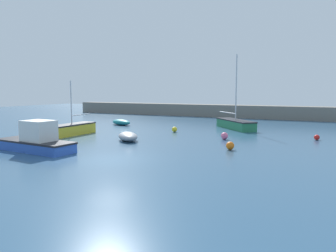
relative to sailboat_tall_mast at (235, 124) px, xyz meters
name	(u,v)px	position (x,y,z in m)	size (l,w,h in m)	color
ground_plane	(111,161)	(-2.70, -18.37, -0.64)	(120.00, 120.00, 0.20)	#2D5170
harbor_breakwater	(242,111)	(-2.70, 14.34, 0.39)	(58.39, 2.65, 1.86)	slate
sailboat_tall_mast	(235,124)	(0.00, 0.00, 0.00)	(5.31, 5.66, 7.77)	#287A4C
rowboat_blue_near	(121,122)	(-13.05, -2.13, -0.21)	(3.30, 2.27, 0.65)	teal
sailboat_short_mast	(72,129)	(-12.18, -11.28, -0.01)	(1.52, 5.13, 4.94)	yellow
open_tender_yellow	(128,136)	(-5.74, -11.84, -0.19)	(3.13, 3.23, 0.69)	gray
cabin_cruiser_white	(36,141)	(-8.73, -18.44, 0.18)	(6.22, 2.33, 2.09)	#2D56B7
mooring_buoy_yellow	(174,129)	(-4.66, -5.23, -0.28)	(0.52, 0.52, 0.52)	yellow
mooring_buoy_orange	(230,146)	(2.84, -12.21, -0.25)	(0.57, 0.57, 0.57)	orange
mooring_buoy_red	(317,137)	(8.04, -4.75, -0.31)	(0.45, 0.45, 0.45)	red
mooring_buoy_pink	(224,136)	(1.12, -7.74, -0.24)	(0.59, 0.59, 0.59)	#EA668C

